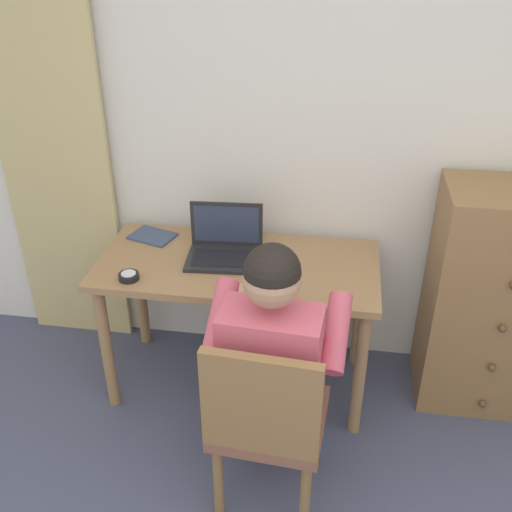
% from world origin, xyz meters
% --- Properties ---
extents(wall_back, '(4.80, 0.05, 2.50)m').
position_xyz_m(wall_back, '(0.00, 2.20, 1.25)').
color(wall_back, silver).
rests_on(wall_back, ground_plane).
extents(curtain_panel, '(0.57, 0.03, 2.28)m').
position_xyz_m(curtain_panel, '(-1.49, 2.13, 1.14)').
color(curtain_panel, '#CCB77A').
rests_on(curtain_panel, ground_plane).
extents(desk, '(1.29, 0.62, 0.72)m').
position_xyz_m(desk, '(-0.51, 1.82, 0.62)').
color(desk, '#9E754C').
rests_on(desk, ground_plane).
extents(dresser, '(0.59, 0.44, 1.11)m').
position_xyz_m(dresser, '(0.67, 1.94, 0.56)').
color(dresser, olive).
rests_on(dresser, ground_plane).
extents(chair, '(0.45, 0.43, 0.87)m').
position_xyz_m(chair, '(-0.27, 1.10, 0.48)').
color(chair, brown).
rests_on(chair, ground_plane).
extents(person_seated, '(0.55, 0.60, 1.19)m').
position_xyz_m(person_seated, '(-0.26, 1.28, 0.67)').
color(person_seated, '#6B84AD').
rests_on(person_seated, ground_plane).
extents(laptop, '(0.36, 0.27, 0.24)m').
position_xyz_m(laptop, '(-0.58, 1.87, 0.77)').
color(laptop, '#232326').
rests_on(laptop, desk).
extents(computer_mouse, '(0.08, 0.11, 0.03)m').
position_xyz_m(computer_mouse, '(-0.32, 1.84, 0.74)').
color(computer_mouse, black).
rests_on(computer_mouse, desk).
extents(desk_clock, '(0.09, 0.09, 0.03)m').
position_xyz_m(desk_clock, '(-0.96, 1.61, 0.73)').
color(desk_clock, black).
rests_on(desk_clock, desk).
extents(notebook_pad, '(0.25, 0.21, 0.01)m').
position_xyz_m(notebook_pad, '(-0.97, 2.00, 0.73)').
color(notebook_pad, '#3D4C6B').
rests_on(notebook_pad, desk).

